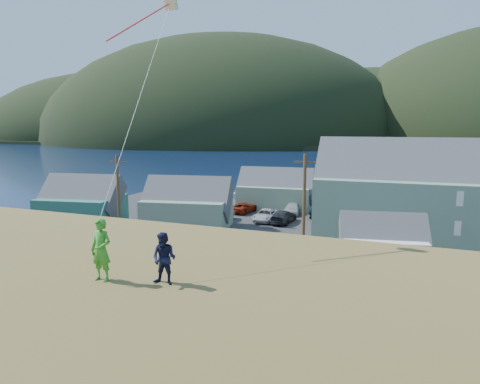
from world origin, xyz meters
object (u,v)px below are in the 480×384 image
(shed_palegreen_near, at_px, (187,205))
(kite_flyer_navy, at_px, (164,259))
(wharf, at_px, (321,195))
(shed_teal, at_px, (81,203))
(shed_white, at_px, (383,243))
(kite_flyer_green, at_px, (101,250))
(shed_palegreen_far, at_px, (276,190))

(shed_palegreen_near, relative_size, kite_flyer_navy, 7.39)
(wharf, height_order, shed_teal, shed_teal)
(shed_white, bearing_deg, shed_palegreen_near, 152.41)
(shed_white, bearing_deg, kite_flyer_green, -114.78)
(wharf, relative_size, kite_flyer_green, 14.56)
(shed_teal, relative_size, shed_palegreen_near, 0.93)
(kite_flyer_navy, bearing_deg, shed_teal, 131.33)
(shed_palegreen_near, height_order, shed_white, shed_palegreen_near)
(shed_teal, relative_size, kite_flyer_green, 5.65)
(wharf, bearing_deg, kite_flyer_green, -85.31)
(shed_palegreen_near, xyz_separation_m, kite_flyer_green, (14.94, -32.66, 5.40))
(wharf, xyz_separation_m, kite_flyer_navy, (6.69, -59.21, 7.48))
(shed_white, bearing_deg, kite_flyer_navy, -111.17)
(kite_flyer_green, bearing_deg, shed_palegreen_far, 101.83)
(shed_teal, bearing_deg, kite_flyer_navy, -55.26)
(shed_teal, distance_m, kite_flyer_navy, 41.56)
(kite_flyer_green, bearing_deg, shed_white, 77.35)
(shed_palegreen_far, bearing_deg, shed_white, -59.00)
(shed_palegreen_far, height_order, kite_flyer_navy, kite_flyer_navy)
(shed_teal, xyz_separation_m, kite_flyer_green, (27.28, -29.63, 5.40))
(shed_white, relative_size, kite_flyer_green, 4.28)
(wharf, height_order, shed_palegreen_far, shed_palegreen_far)
(shed_teal, bearing_deg, shed_white, -15.76)
(wharf, bearing_deg, kite_flyer_navy, -83.55)
(wharf, relative_size, shed_palegreen_near, 2.41)
(shed_teal, relative_size, shed_white, 1.32)
(wharf, distance_m, shed_palegreen_far, 12.94)
(shed_teal, height_order, shed_palegreen_far, shed_teal)
(wharf, xyz_separation_m, shed_teal, (-22.39, -29.98, 2.24))
(kite_flyer_green, distance_m, kite_flyer_navy, 1.85)
(kite_flyer_green, height_order, kite_flyer_navy, kite_flyer_green)
(shed_teal, distance_m, shed_palegreen_near, 12.71)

